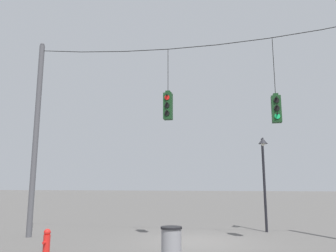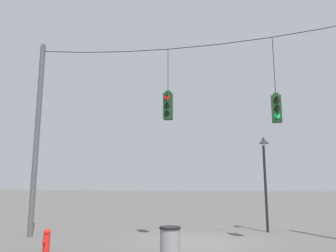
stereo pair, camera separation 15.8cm
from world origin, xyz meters
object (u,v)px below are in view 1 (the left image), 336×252
Objects in this scene: traffic_light_over_intersection at (168,106)px; trash_bin at (171,244)px; utility_pole_left at (36,135)px; street_lamp at (264,163)px; fire_hydrant at (47,241)px; traffic_light_near_left_pole at (276,108)px.

traffic_light_over_intersection reaches higher than trash_bin.
street_lamp is at bearing 19.25° from utility_pole_left.
fire_hydrant is (2.55, -2.73, -3.94)m from utility_pole_left.
traffic_light_over_intersection is (5.99, -0.01, 1.03)m from utility_pole_left.
traffic_light_near_left_pole is at bearing -0.01° from traffic_light_over_intersection.
utility_pole_left is at bearing 179.93° from traffic_light_over_intersection.
utility_pole_left reaches higher than traffic_light_over_intersection.
fire_hydrant is (-3.44, -2.72, -4.97)m from traffic_light_over_intersection.
fire_hydrant is (-7.66, -2.72, -4.64)m from traffic_light_near_left_pole.
fire_hydrant is at bearing -141.65° from traffic_light_over_intersection.
utility_pole_left is 2.86× the size of traffic_light_over_intersection.
utility_pole_left is 8.83× the size of trash_bin.
traffic_light_near_left_pole is at bearing -0.05° from utility_pole_left.
traffic_light_over_intersection is 0.69× the size of street_lamp.
street_lamp is 7.77m from trash_bin.
trash_bin is at bearing -5.78° from fire_hydrant.
traffic_light_near_left_pole is 3.94m from street_lamp.
utility_pole_left is 8.40m from trash_bin.
street_lamp is (3.89, 3.46, -2.19)m from traffic_light_over_intersection.
traffic_light_near_left_pole is (4.22, -0.00, -0.33)m from traffic_light_over_intersection.
traffic_light_over_intersection is 4.23m from traffic_light_near_left_pole.
traffic_light_near_left_pole reaches higher than trash_bin.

